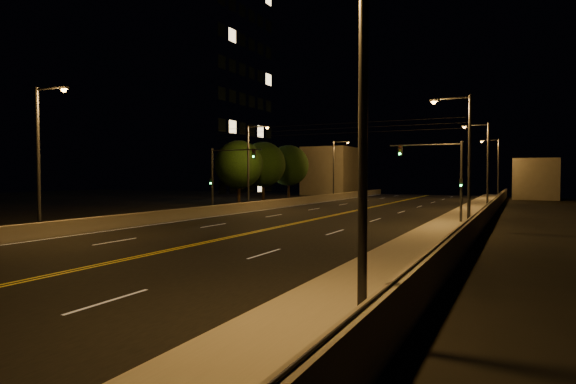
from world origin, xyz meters
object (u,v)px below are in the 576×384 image
at_px(streetlight_2, 485,160).
at_px(traffic_signal_right, 446,172).
at_px(streetlight_1, 465,152).
at_px(tree_0, 239,165).
at_px(streetlight_3, 496,165).
at_px(traffic_signal_left, 222,173).
at_px(tree_2, 289,165).
at_px(streetlight_4, 42,150).
at_px(streetlight_5, 251,161).
at_px(building_tower, 175,93).
at_px(streetlight_6, 335,165).
at_px(tree_1, 263,164).
at_px(streetlight_0, 350,106).

relative_size(streetlight_2, traffic_signal_right, 1.45).
height_order(streetlight_1, tree_0, streetlight_1).
relative_size(traffic_signal_right, tree_0, 0.78).
relative_size(streetlight_3, traffic_signal_left, 1.45).
height_order(streetlight_2, tree_2, streetlight_2).
distance_m(streetlight_4, streetlight_5, 23.50).
bearing_deg(tree_0, building_tower, 152.66).
relative_size(streetlight_6, tree_1, 1.09).
xyz_separation_m(streetlight_4, traffic_signal_left, (1.13, 16.62, -1.23)).
height_order(streetlight_1, traffic_signal_right, streetlight_1).
bearing_deg(traffic_signal_left, streetlight_1, -8.68).
bearing_deg(tree_0, streetlight_6, 76.23).
distance_m(streetlight_2, streetlight_5, 22.87).
bearing_deg(streetlight_1, tree_0, 149.66).
height_order(streetlight_5, tree_1, streetlight_5).
bearing_deg(streetlight_6, streetlight_3, 15.71).
height_order(traffic_signal_right, tree_2, tree_2).
bearing_deg(streetlight_6, tree_2, -133.35).
xyz_separation_m(streetlight_2, tree_2, (-26.47, 11.11, -0.07)).
distance_m(streetlight_0, streetlight_3, 62.87).
height_order(streetlight_4, tree_1, streetlight_4).
relative_size(traffic_signal_left, building_tower, 0.18).
xyz_separation_m(tree_0, tree_2, (-0.35, 13.83, 0.15)).
bearing_deg(streetlight_1, streetlight_3, 90.00).
distance_m(streetlight_1, tree_1, 34.41).
height_order(streetlight_3, traffic_signal_left, streetlight_3).
xyz_separation_m(streetlight_0, traffic_signal_left, (-20.28, 25.48, -1.23)).
height_order(streetlight_6, traffic_signal_left, streetlight_6).
xyz_separation_m(streetlight_6, tree_0, (-4.70, -19.19, -0.23)).
distance_m(tree_0, tree_2, 13.84).
bearing_deg(tree_2, building_tower, -159.63).
xyz_separation_m(streetlight_0, tree_0, (-26.11, 37.66, -0.23)).
bearing_deg(streetlight_0, streetlight_1, 90.00).
bearing_deg(streetlight_2, tree_0, -174.04).
xyz_separation_m(streetlight_2, streetlight_3, (0.00, 22.48, 0.00)).
bearing_deg(building_tower, traffic_signal_left, -43.31).
xyz_separation_m(streetlight_4, tree_2, (-5.05, 42.64, -0.07)).
xyz_separation_m(streetlight_1, streetlight_6, (-21.41, 34.47, 0.00)).
distance_m(streetlight_1, streetlight_6, 40.58).
distance_m(streetlight_2, tree_0, 26.26).
distance_m(streetlight_0, tree_2, 57.90).
relative_size(streetlight_0, tree_0, 1.13).
distance_m(streetlight_2, streetlight_4, 38.12).
bearing_deg(traffic_signal_left, tree_0, 115.57).
height_order(streetlight_0, traffic_signal_left, streetlight_0).
xyz_separation_m(streetlight_0, tree_2, (-26.47, 51.50, -0.07)).
relative_size(streetlight_0, streetlight_3, 1.00).
bearing_deg(streetlight_6, streetlight_4, -90.00).
bearing_deg(streetlight_4, building_tower, 118.94).
distance_m(streetlight_3, tree_2, 28.81).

